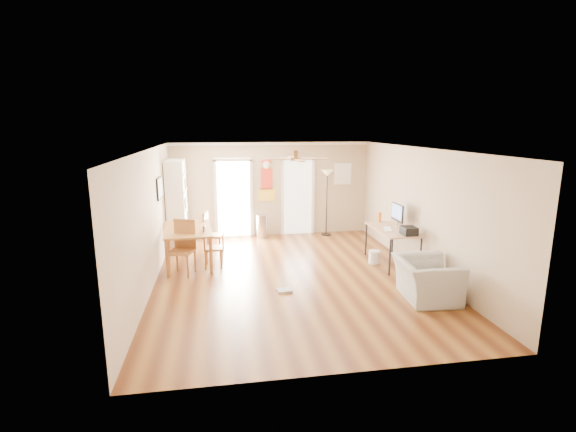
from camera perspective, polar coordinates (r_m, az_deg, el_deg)
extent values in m
plane|color=brown|center=(8.71, 0.65, -8.24)|extent=(7.00, 7.00, 0.00)
cube|color=red|center=(11.69, -2.92, 4.83)|extent=(0.46, 0.03, 1.10)
cube|color=white|center=(12.10, 7.42, 5.71)|extent=(0.50, 0.04, 0.60)
cube|color=black|center=(9.62, -17.08, 3.64)|extent=(0.04, 0.66, 0.48)
cylinder|color=#B3B4B6|center=(11.59, -3.57, -1.41)|extent=(0.36, 0.36, 0.64)
cube|color=white|center=(9.47, 13.42, -1.73)|extent=(0.27, 0.46, 0.02)
cube|color=black|center=(9.11, 16.13, -1.94)|extent=(0.29, 0.33, 0.17)
cylinder|color=orange|center=(10.16, 12.35, -0.13)|extent=(0.09, 0.09, 0.23)
cylinder|color=silver|center=(9.68, 11.66, -5.47)|extent=(0.28, 0.28, 0.29)
cube|color=#9E9D98|center=(7.97, -0.51, -10.09)|extent=(0.30, 0.25, 0.04)
imported|color=#9D9D98|center=(7.92, 18.30, -8.20)|extent=(1.06, 1.19, 0.73)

